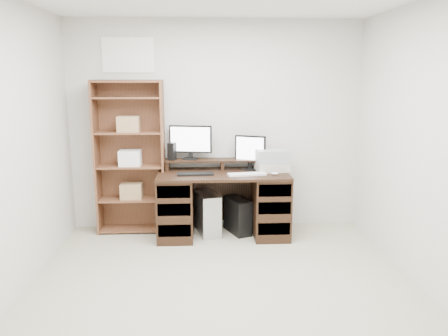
{
  "coord_description": "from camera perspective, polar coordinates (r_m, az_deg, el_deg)",
  "views": [
    {
      "loc": [
        -0.18,
        -3.25,
        1.83
      ],
      "look_at": [
        0.07,
        1.43,
        0.85
      ],
      "focal_mm": 35.0,
      "sensor_mm": 36.0,
      "label": 1
    }
  ],
  "objects": [
    {
      "name": "desk",
      "position": [
        5.11,
        -0.13,
        -4.57
      ],
      "size": [
        1.5,
        0.7,
        0.75
      ],
      "color": "black",
      "rests_on": "ground"
    },
    {
      "name": "riser_shelf",
      "position": [
        5.21,
        -0.25,
        0.87
      ],
      "size": [
        1.4,
        0.22,
        0.12
      ],
      "color": "black",
      "rests_on": "desk"
    },
    {
      "name": "monitor_small",
      "position": [
        5.17,
        3.44,
        2.21
      ],
      "size": [
        0.35,
        0.2,
        0.41
      ],
      "rotation": [
        0.0,
        0.0,
        -0.4
      ],
      "color": "black",
      "rests_on": "desk"
    },
    {
      "name": "room",
      "position": [
        3.31,
        0.15,
        1.73
      ],
      "size": [
        3.54,
        4.04,
        2.54
      ],
      "color": "#ADA58A",
      "rests_on": "ground"
    },
    {
      "name": "speaker",
      "position": [
        5.18,
        -6.83,
        2.17
      ],
      "size": [
        0.11,
        0.11,
        0.2
      ],
      "primitive_type": "cube",
      "rotation": [
        0.0,
        0.0,
        -0.38
      ],
      "color": "black",
      "rests_on": "riser_shelf"
    },
    {
      "name": "mouse",
      "position": [
        4.94,
        6.66,
        -0.71
      ],
      "size": [
        0.09,
        0.07,
        0.03
      ],
      "primitive_type": "ellipsoid",
      "rotation": [
        0.0,
        0.0,
        0.14
      ],
      "color": "silver",
      "rests_on": "desk"
    },
    {
      "name": "basket",
      "position": [
        5.12,
        6.31,
        1.51
      ],
      "size": [
        0.4,
        0.31,
        0.16
      ],
      "primitive_type": "cube",
      "rotation": [
        0.0,
        0.0,
        0.11
      ],
      "color": "#93979C",
      "rests_on": "printer"
    },
    {
      "name": "printer",
      "position": [
        5.14,
        6.28,
        0.13
      ],
      "size": [
        0.41,
        0.33,
        0.09
      ],
      "primitive_type": "cube",
      "rotation": [
        0.0,
        0.0,
        0.15
      ],
      "color": "#B6AD9E",
      "rests_on": "desk"
    },
    {
      "name": "keyboard_black",
      "position": [
        4.92,
        -3.76,
        -0.78
      ],
      "size": [
        0.41,
        0.15,
        0.02
      ],
      "primitive_type": "cube",
      "rotation": [
        0.0,
        0.0,
        0.03
      ],
      "color": "black",
      "rests_on": "desk"
    },
    {
      "name": "monitor_wide",
      "position": [
        5.18,
        -4.4,
        3.61
      ],
      "size": [
        0.5,
        0.16,
        0.4
      ],
      "rotation": [
        0.0,
        0.0,
        -0.19
      ],
      "color": "black",
      "rests_on": "riser_shelf"
    },
    {
      "name": "keyboard_white",
      "position": [
        4.91,
        3.0,
        -0.81
      ],
      "size": [
        0.44,
        0.19,
        0.02
      ],
      "primitive_type": "cube",
      "rotation": [
        0.0,
        0.0,
        0.14
      ],
      "color": "silver",
      "rests_on": "desk"
    },
    {
      "name": "tower_silver",
      "position": [
        5.22,
        -2.19,
        -5.89
      ],
      "size": [
        0.33,
        0.53,
        0.49
      ],
      "primitive_type": "cube",
      "rotation": [
        0.0,
        0.0,
        0.24
      ],
      "color": "#ACAEB3",
      "rests_on": "ground"
    },
    {
      "name": "tower_black",
      "position": [
        5.24,
        1.79,
        -6.24
      ],
      "size": [
        0.32,
        0.45,
        0.42
      ],
      "rotation": [
        0.0,
        0.0,
        0.38
      ],
      "color": "black",
      "rests_on": "ground"
    },
    {
      "name": "bookshelf",
      "position": [
        5.26,
        -12.11,
        1.54
      ],
      "size": [
        0.8,
        0.3,
        1.8
      ],
      "color": "brown",
      "rests_on": "ground"
    }
  ]
}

